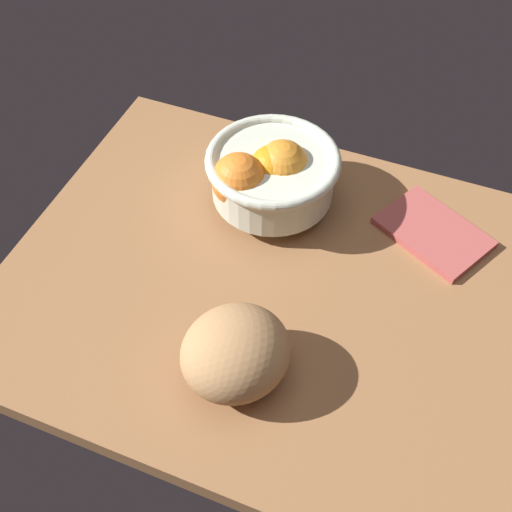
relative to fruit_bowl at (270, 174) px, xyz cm
name	(u,v)px	position (x,y,z in cm)	size (l,w,h in cm)	color
ground_plane	(293,295)	(8.84, -13.55, -7.77)	(79.33, 58.77, 3.00)	#93633C
fruit_bowl	(270,174)	(0.00, 0.00, 0.00)	(19.44, 19.44, 11.16)	silver
bread_loaf	(236,353)	(6.58, -28.33, -1.57)	(13.53, 12.60, 9.41)	tan
napkin_folded	(433,232)	(24.27, 3.08, -5.72)	(15.19, 10.19, 1.10)	#B04E4A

